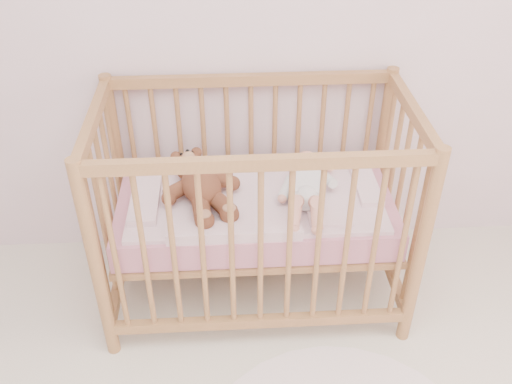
{
  "coord_description": "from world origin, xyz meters",
  "views": [
    {
      "loc": [
        -0.09,
        -0.44,
        2.05
      ],
      "look_at": [
        0.02,
        1.55,
        0.62
      ],
      "focal_mm": 40.0,
      "sensor_mm": 36.0,
      "label": 1
    }
  ],
  "objects": [
    {
      "name": "mattress",
      "position": [
        0.02,
        1.6,
        0.49
      ],
      "size": [
        1.22,
        0.62,
        0.13
      ],
      "primitive_type": "cube",
      "color": "pink",
      "rests_on": "crib"
    },
    {
      "name": "crib",
      "position": [
        0.02,
        1.6,
        0.5
      ],
      "size": [
        1.36,
        0.76,
        1.0
      ],
      "primitive_type": null,
      "color": "#AD7C49",
      "rests_on": "floor"
    },
    {
      "name": "blanket",
      "position": [
        0.02,
        1.6,
        0.56
      ],
      "size": [
        1.1,
        0.58,
        0.06
      ],
      "primitive_type": null,
      "color": "pink",
      "rests_on": "mattress"
    },
    {
      "name": "baby",
      "position": [
        0.25,
        1.58,
        0.64
      ],
      "size": [
        0.34,
        0.58,
        0.13
      ],
      "primitive_type": null,
      "rotation": [
        0.0,
        0.0,
        -0.14
      ],
      "color": "white",
      "rests_on": "blanket"
    },
    {
      "name": "teddy_bear",
      "position": [
        -0.21,
        1.58,
        0.65
      ],
      "size": [
        0.52,
        0.62,
        0.15
      ],
      "primitive_type": null,
      "rotation": [
        0.0,
        0.0,
        0.33
      ],
      "color": "brown",
      "rests_on": "blanket"
    }
  ]
}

